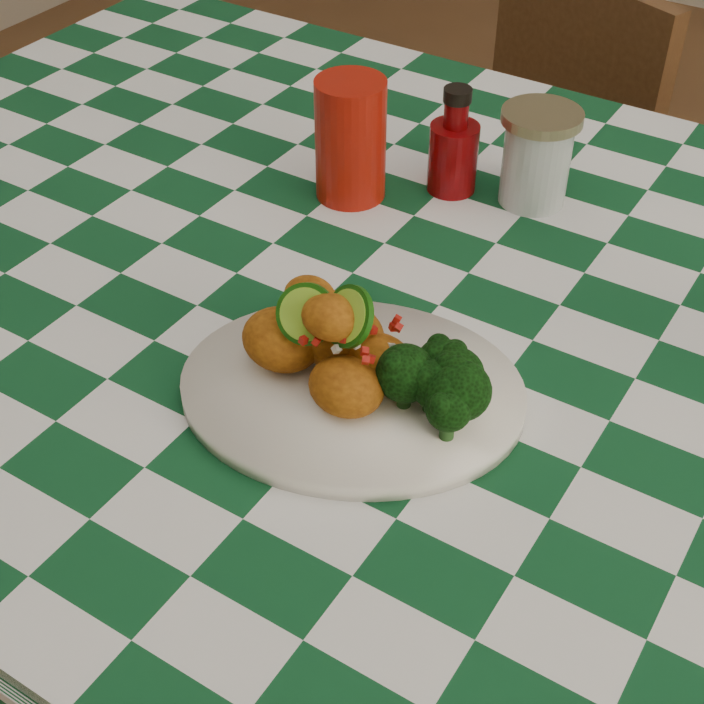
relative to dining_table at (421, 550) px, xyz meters
The scene contains 8 objects.
dining_table is the anchor object (origin of this frame).
plate 0.43m from the dining_table, 90.40° to the right, with size 0.31×0.24×0.02m, color white, non-canonical shape.
fried_chicken_pile 0.48m from the dining_table, 96.07° to the right, with size 0.14×0.10×0.09m, color #B06011, non-canonical shape.
broccoli_side 0.47m from the dining_table, 63.25° to the right, with size 0.08×0.08×0.06m, color black, non-canonical shape.
red_tumbler 0.52m from the dining_table, 145.12° to the left, with size 0.08×0.08×0.14m, color #9D1408.
ketchup_bottle 0.51m from the dining_table, 114.96° to the left, with size 0.06×0.06×0.13m, color #670507, non-canonical shape.
mason_jar 0.50m from the dining_table, 91.12° to the left, with size 0.09×0.09×0.11m, color #B2BCBA, non-canonical shape.
wooden_chair_left 0.73m from the dining_table, 109.73° to the left, with size 0.38×0.39×0.82m, color #472814, non-canonical shape.
Camera 1 is at (0.34, -0.70, 1.39)m, focal length 50.00 mm.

